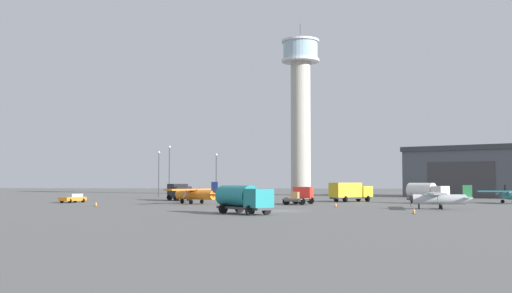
{
  "coord_description": "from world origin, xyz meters",
  "views": [
    {
      "loc": [
        4.26,
        -67.62,
        3.33
      ],
      "look_at": [
        -4.7,
        19.84,
        8.34
      ],
      "focal_mm": 42.5,
      "sensor_mm": 36.0,
      "label": 1
    }
  ],
  "objects_px": {
    "truck_flatbed_red": "(301,196)",
    "truck_box_black": "(179,191)",
    "airplane_silver": "(440,198)",
    "car_orange": "(73,198)",
    "truck_fuel_tanker_teal": "(243,198)",
    "traffic_cone_mid_apron": "(96,204)",
    "truck_box_yellow": "(350,191)",
    "airplane_teal": "(510,195)",
    "control_tower": "(301,101)",
    "traffic_cone_near_left": "(414,211)",
    "light_post_centre": "(159,170)",
    "traffic_cone_near_right": "(336,205)",
    "light_post_north": "(216,172)",
    "airplane_orange": "(196,194)",
    "truck_fuel_tanker_white": "(427,192)",
    "light_post_west": "(169,167)"
  },
  "relations": [
    {
      "from": "airplane_silver",
      "to": "truck_flatbed_red",
      "type": "bearing_deg",
      "value": -34.34
    },
    {
      "from": "light_post_west",
      "to": "traffic_cone_mid_apron",
      "type": "relative_size",
      "value": 14.52
    },
    {
      "from": "truck_flatbed_red",
      "to": "light_post_north",
      "type": "height_order",
      "value": "light_post_north"
    },
    {
      "from": "truck_box_yellow",
      "to": "car_orange",
      "type": "relative_size",
      "value": 1.55
    },
    {
      "from": "control_tower",
      "to": "airplane_orange",
      "type": "height_order",
      "value": "control_tower"
    },
    {
      "from": "airplane_teal",
      "to": "light_post_north",
      "type": "height_order",
      "value": "light_post_north"
    },
    {
      "from": "light_post_centre",
      "to": "traffic_cone_near_right",
      "type": "xyz_separation_m",
      "value": [
        34.43,
        -42.09,
        -5.25
      ]
    },
    {
      "from": "light_post_north",
      "to": "light_post_centre",
      "type": "distance_m",
      "value": 14.99
    },
    {
      "from": "truck_flatbed_red",
      "to": "truck_box_black",
      "type": "xyz_separation_m",
      "value": [
        -21.03,
        13.91,
        0.38
      ]
    },
    {
      "from": "light_post_north",
      "to": "truck_box_black",
      "type": "bearing_deg",
      "value": -110.19
    },
    {
      "from": "light_post_north",
      "to": "airplane_orange",
      "type": "bearing_deg",
      "value": -86.66
    },
    {
      "from": "airplane_orange",
      "to": "light_post_north",
      "type": "distance_m",
      "value": 27.04
    },
    {
      "from": "traffic_cone_near_left",
      "to": "truck_flatbed_red",
      "type": "bearing_deg",
      "value": 116.28
    },
    {
      "from": "airplane_silver",
      "to": "traffic_cone_mid_apron",
      "type": "xyz_separation_m",
      "value": [
        -43.0,
        3.19,
        -0.98
      ]
    },
    {
      "from": "control_tower",
      "to": "truck_fuel_tanker_white",
      "type": "distance_m",
      "value": 59.09
    },
    {
      "from": "truck_fuel_tanker_white",
      "to": "traffic_cone_mid_apron",
      "type": "height_order",
      "value": "truck_fuel_tanker_white"
    },
    {
      "from": "airplane_orange",
      "to": "light_post_north",
      "type": "xyz_separation_m",
      "value": [
        -1.56,
        26.75,
        3.59
      ]
    },
    {
      "from": "truck_box_yellow",
      "to": "light_post_centre",
      "type": "xyz_separation_m",
      "value": [
        -37.23,
        22.7,
        3.84
      ]
    },
    {
      "from": "truck_fuel_tanker_white",
      "to": "light_post_centre",
      "type": "height_order",
      "value": "light_post_centre"
    },
    {
      "from": "airplane_orange",
      "to": "light_post_north",
      "type": "relative_size",
      "value": 1.19
    },
    {
      "from": "truck_box_yellow",
      "to": "light_post_west",
      "type": "bearing_deg",
      "value": 117.52
    },
    {
      "from": "airplane_silver",
      "to": "truck_fuel_tanker_teal",
      "type": "distance_m",
      "value": 25.16
    },
    {
      "from": "airplane_orange",
      "to": "traffic_cone_near_left",
      "type": "xyz_separation_m",
      "value": [
        27.18,
        -23.68,
        -1.19
      ]
    },
    {
      "from": "traffic_cone_near_left",
      "to": "traffic_cone_near_right",
      "type": "xyz_separation_m",
      "value": [
        -7.39,
        15.67,
        -0.02
      ]
    },
    {
      "from": "airplane_silver",
      "to": "truck_flatbed_red",
      "type": "distance_m",
      "value": 21.75
    },
    {
      "from": "control_tower",
      "to": "light_post_west",
      "type": "relative_size",
      "value": 4.05
    },
    {
      "from": "airplane_teal",
      "to": "airplane_silver",
      "type": "bearing_deg",
      "value": -30.78
    },
    {
      "from": "control_tower",
      "to": "truck_flatbed_red",
      "type": "distance_m",
      "value": 60.23
    },
    {
      "from": "control_tower",
      "to": "traffic_cone_near_left",
      "type": "distance_m",
      "value": 84.98
    },
    {
      "from": "truck_fuel_tanker_teal",
      "to": "light_post_west",
      "type": "bearing_deg",
      "value": 157.76
    },
    {
      "from": "truck_fuel_tanker_teal",
      "to": "light_post_north",
      "type": "height_order",
      "value": "light_post_north"
    },
    {
      "from": "control_tower",
      "to": "car_orange",
      "type": "height_order",
      "value": "control_tower"
    },
    {
      "from": "traffic_cone_near_right",
      "to": "truck_box_yellow",
      "type": "bearing_deg",
      "value": 81.76
    },
    {
      "from": "traffic_cone_near_left",
      "to": "car_orange",
      "type": "bearing_deg",
      "value": 150.2
    },
    {
      "from": "traffic_cone_mid_apron",
      "to": "control_tower",
      "type": "bearing_deg",
      "value": 69.76
    },
    {
      "from": "truck_flatbed_red",
      "to": "light_post_north",
      "type": "relative_size",
      "value": 0.8
    },
    {
      "from": "truck_box_yellow",
      "to": "airplane_teal",
      "type": "bearing_deg",
      "value": -47.25
    },
    {
      "from": "airplane_silver",
      "to": "light_post_west",
      "type": "distance_m",
      "value": 59.32
    },
    {
      "from": "traffic_cone_near_right",
      "to": "control_tower",
      "type": "bearing_deg",
      "value": 95.48
    },
    {
      "from": "car_orange",
      "to": "light_post_centre",
      "type": "distance_m",
      "value": 31.66
    },
    {
      "from": "airplane_silver",
      "to": "car_orange",
      "type": "bearing_deg",
      "value": -12.13
    },
    {
      "from": "airplane_silver",
      "to": "car_orange",
      "type": "relative_size",
      "value": 2.1
    },
    {
      "from": "control_tower",
      "to": "light_post_north",
      "type": "xyz_separation_m",
      "value": [
        -15.1,
        -30.5,
        -17.22
      ]
    },
    {
      "from": "truck_box_black",
      "to": "truck_fuel_tanker_white",
      "type": "bearing_deg",
      "value": 48.75
    },
    {
      "from": "control_tower",
      "to": "airplane_orange",
      "type": "xyz_separation_m",
      "value": [
        -13.54,
        -57.25,
        -20.81
      ]
    },
    {
      "from": "truck_fuel_tanker_teal",
      "to": "traffic_cone_mid_apron",
      "type": "relative_size",
      "value": 9.45
    },
    {
      "from": "truck_fuel_tanker_teal",
      "to": "traffic_cone_mid_apron",
      "type": "bearing_deg",
      "value": -170.21
    },
    {
      "from": "airplane_silver",
      "to": "traffic_cone_near_left",
      "type": "xyz_separation_m",
      "value": [
        -4.62,
        -10.66,
        -1.02
      ]
    },
    {
      "from": "truck_flatbed_red",
      "to": "light_post_centre",
      "type": "height_order",
      "value": "light_post_centre"
    },
    {
      "from": "airplane_teal",
      "to": "traffic_cone_near_left",
      "type": "relative_size",
      "value": 15.16
    }
  ]
}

